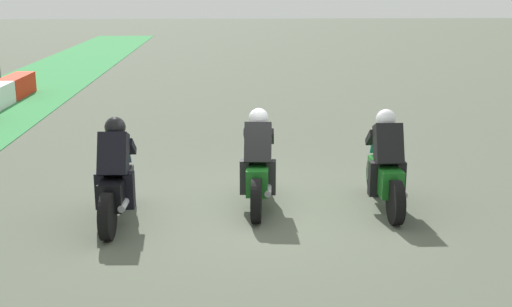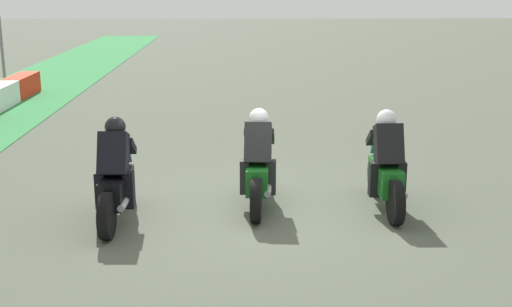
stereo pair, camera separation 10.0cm
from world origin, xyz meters
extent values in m
plane|color=#4C5243|center=(0.00, 0.00, 0.00)|extent=(120.00, 120.00, 0.00)
cube|color=red|center=(10.86, 6.84, 0.32)|extent=(2.13, 0.60, 0.64)
cylinder|color=black|center=(0.69, -1.91, 0.32)|extent=(0.64, 0.15, 0.64)
cylinder|color=black|center=(-0.71, -1.88, 0.32)|extent=(0.64, 0.15, 0.64)
cube|color=#18611D|center=(-0.01, -1.89, 0.50)|extent=(1.10, 0.34, 0.40)
ellipsoid|color=#18611D|center=(0.09, -1.90, 0.80)|extent=(0.48, 0.31, 0.24)
cube|color=red|center=(-0.52, -1.89, 0.52)|extent=(0.06, 0.16, 0.08)
cylinder|color=#A5A5AD|center=(-0.36, -2.05, 0.37)|extent=(0.42, 0.11, 0.10)
cube|color=black|center=(-0.11, -1.89, 1.02)|extent=(0.49, 0.41, 0.66)
sphere|color=silver|center=(0.11, -1.90, 1.36)|extent=(0.30, 0.30, 0.30)
cube|color=teal|center=(0.49, -1.90, 0.84)|extent=(0.16, 0.26, 0.23)
cube|color=black|center=(-0.13, -1.69, 0.50)|extent=(0.18, 0.14, 0.52)
cube|color=black|center=(-0.13, -2.09, 0.50)|extent=(0.18, 0.14, 0.52)
cube|color=black|center=(0.27, -1.72, 1.04)|extent=(0.39, 0.11, 0.31)
cube|color=black|center=(0.27, -2.08, 1.04)|extent=(0.39, 0.11, 0.31)
cylinder|color=black|center=(0.87, -0.05, 0.32)|extent=(0.65, 0.20, 0.64)
cylinder|color=black|center=(-0.52, 0.09, 0.32)|extent=(0.65, 0.20, 0.64)
cube|color=#18611D|center=(0.17, 0.02, 0.50)|extent=(1.13, 0.42, 0.40)
ellipsoid|color=#18611D|center=(0.27, 0.01, 0.80)|extent=(0.51, 0.35, 0.24)
cube|color=red|center=(-0.33, 0.07, 0.52)|extent=(0.08, 0.17, 0.08)
cylinder|color=#A5A5AD|center=(-0.19, -0.10, 0.37)|extent=(0.43, 0.14, 0.10)
cube|color=black|center=(0.07, 0.03, 1.02)|extent=(0.52, 0.45, 0.66)
sphere|color=silver|center=(0.29, 0.01, 1.36)|extent=(0.33, 0.33, 0.30)
cube|color=#457658|center=(0.67, -0.03, 0.84)|extent=(0.18, 0.27, 0.23)
cube|color=black|center=(0.07, 0.23, 0.50)|extent=(0.19, 0.16, 0.52)
cube|color=black|center=(0.04, -0.17, 0.50)|extent=(0.19, 0.16, 0.52)
cube|color=black|center=(0.47, 0.17, 1.04)|extent=(0.39, 0.14, 0.31)
cube|color=black|center=(0.44, -0.19, 1.04)|extent=(0.39, 0.14, 0.31)
cylinder|color=black|center=(0.31, 2.05, 0.32)|extent=(0.64, 0.16, 0.64)
cylinder|color=black|center=(-1.09, 2.10, 0.32)|extent=(0.64, 0.16, 0.64)
cube|color=black|center=(-0.39, 2.08, 0.50)|extent=(1.11, 0.36, 0.40)
ellipsoid|color=black|center=(-0.29, 2.07, 0.80)|extent=(0.49, 0.32, 0.24)
cube|color=red|center=(-0.90, 2.10, 0.52)|extent=(0.07, 0.16, 0.08)
cylinder|color=#A5A5AD|center=(-0.74, 1.93, 0.37)|extent=(0.42, 0.12, 0.10)
cube|color=black|center=(-0.49, 2.08, 1.02)|extent=(0.50, 0.42, 0.66)
sphere|color=black|center=(-0.27, 2.07, 1.36)|extent=(0.31, 0.31, 0.30)
cube|color=teal|center=(0.11, 2.06, 0.84)|extent=(0.16, 0.27, 0.23)
cube|color=black|center=(-0.50, 2.28, 0.50)|extent=(0.19, 0.15, 0.52)
cube|color=black|center=(-0.51, 1.88, 0.50)|extent=(0.19, 0.15, 0.52)
cube|color=black|center=(-0.10, 2.25, 1.04)|extent=(0.39, 0.11, 0.31)
cube|color=black|center=(-0.11, 1.89, 1.04)|extent=(0.39, 0.11, 0.31)
camera|label=1|loc=(-9.39, 0.56, 3.29)|focal=45.88mm
camera|label=2|loc=(-9.40, 0.46, 3.29)|focal=45.88mm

